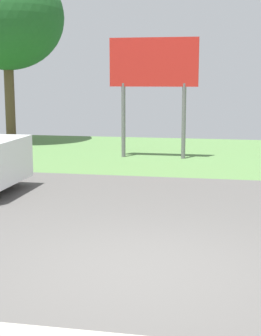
{
  "coord_description": "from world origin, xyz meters",
  "views": [
    {
      "loc": [
        1.06,
        -6.09,
        2.38
      ],
      "look_at": [
        -0.29,
        1.0,
        1.1
      ],
      "focal_mm": 54.96,
      "sensor_mm": 36.0,
      "label": 1
    }
  ],
  "objects": [
    {
      "name": "ground_plane",
      "position": [
        0.0,
        2.95,
        -0.05
      ],
      "size": [
        40.0,
        22.0,
        0.2
      ],
      "color": "#565451"
    },
    {
      "name": "roadside_billboard",
      "position": [
        -1.13,
        8.95,
        2.55
      ],
      "size": [
        2.6,
        0.12,
        3.5
      ],
      "color": "slate",
      "rests_on": "ground_plane"
    },
    {
      "name": "tree_left_far",
      "position": [
        -6.88,
        11.79,
        4.47
      ],
      "size": [
        4.12,
        4.12,
        6.36
      ],
      "color": "brown",
      "rests_on": "ground_plane"
    }
  ]
}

